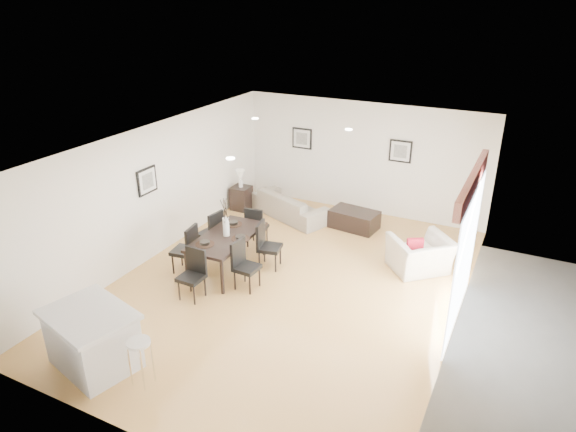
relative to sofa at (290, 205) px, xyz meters
The scene contains 26 objects.
ground 3.20m from the sofa, 64.26° to the right, with size 8.00×8.00×0.00m, color tan.
wall_back 2.07m from the sofa, 39.22° to the left, with size 6.00×0.04×2.70m, color white.
wall_front 7.09m from the sofa, 78.61° to the right, with size 6.00×0.04×2.70m, color white.
wall_left 3.46m from the sofa, 119.38° to the right, with size 0.04×8.00×2.70m, color white.
wall_right 5.34m from the sofa, 33.22° to the right, with size 0.04×8.00×2.70m, color white.
ceiling 3.99m from the sofa, 64.26° to the right, with size 6.00×8.00×0.02m, color white.
sofa is the anchor object (origin of this frame).
armchair 3.64m from the sofa, 19.84° to the right, with size 1.08×0.94×0.70m, color beige.
dining_table 2.87m from the sofa, 89.08° to the right, with size 0.93×1.78×0.73m.
dining_chair_wnear 3.34m from the sofa, 99.90° to the right, with size 0.49×0.49×0.97m.
dining_chair_wfar 2.50m from the sofa, 103.33° to the right, with size 0.48×0.48×0.94m.
dining_chair_enear 3.36m from the sofa, 78.53° to the right, with size 0.44×0.44×0.93m.
dining_chair_efar 2.53m from the sofa, 74.65° to the right, with size 0.50×0.50×0.94m.
dining_chair_head 3.95m from the sofa, 89.32° to the right, with size 0.42×0.42×0.92m.
dining_chair_foot 1.77m from the sofa, 88.19° to the right, with size 0.45×0.45×0.91m.
vase 2.95m from the sofa, 89.08° to the right, with size 0.82×1.34×0.76m.
coffee_table 1.61m from the sofa, ahead, with size 1.06×0.64×0.43m, color black.
side_table 1.30m from the sofa, behind, with size 0.44×0.44×0.59m, color black.
table_lamp 1.42m from the sofa, behind, with size 0.23×0.23×0.44m.
cushion 3.59m from the sofa, 21.89° to the right, with size 0.31×0.10×0.31m, color maroon.
kitchen_island 6.10m from the sofa, 91.44° to the right, with size 1.49×1.27×0.89m.
bar_stool 6.15m from the sofa, 83.17° to the right, with size 0.32×0.32×0.71m.
framed_print_back_left 1.75m from the sofa, 101.13° to the left, with size 0.52×0.04×0.52m.
framed_print_back_right 2.87m from the sofa, 25.71° to the left, with size 0.52×0.04×0.52m.
framed_print_left_wall 3.71m from the sofa, 117.32° to the right, with size 0.04×0.52×0.52m.
sliding_door 5.22m from the sofa, 30.64° to the right, with size 0.12×2.70×2.57m.
Camera 1 is at (3.66, -7.37, 5.03)m, focal length 32.00 mm.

